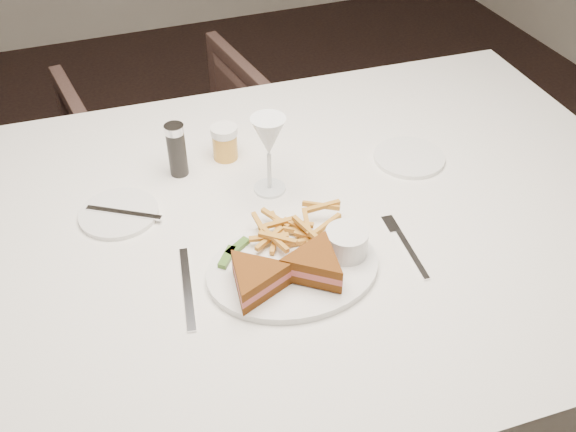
{
  "coord_description": "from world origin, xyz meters",
  "views": [
    {
      "loc": [
        -0.06,
        -1.15,
        1.59
      ],
      "look_at": [
        0.27,
        -0.28,
        0.8
      ],
      "focal_mm": 40.0,
      "sensor_mm": 36.0,
      "label": 1
    }
  ],
  "objects": [
    {
      "name": "chair_far",
      "position": [
        0.23,
        0.76,
        0.32
      ],
      "size": [
        0.7,
        0.66,
        0.64
      ],
      "primitive_type": "imported",
      "rotation": [
        0.0,
        0.0,
        3.27
      ],
      "color": "#4D352F",
      "rests_on": "ground"
    },
    {
      "name": "table_setting",
      "position": [
        0.26,
        -0.28,
        0.79
      ],
      "size": [
        0.81,
        0.63,
        0.18
      ],
      "color": "white",
      "rests_on": "table"
    },
    {
      "name": "table",
      "position": [
        0.27,
        -0.23,
        0.38
      ],
      "size": [
        1.7,
        1.18,
        0.75
      ],
      "primitive_type": "cube",
      "rotation": [
        0.0,
        0.0,
        -0.05
      ],
      "color": "white",
      "rests_on": "ground"
    },
    {
      "name": "ground",
      "position": [
        0.0,
        0.0,
        0.0
      ],
      "size": [
        5.0,
        5.0,
        0.0
      ],
      "primitive_type": "plane",
      "color": "black",
      "rests_on": "ground"
    }
  ]
}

